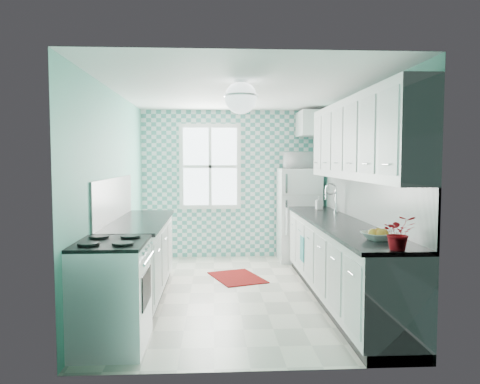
{
  "coord_description": "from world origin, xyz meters",
  "views": [
    {
      "loc": [
        -0.29,
        -5.77,
        1.67
      ],
      "look_at": [
        0.05,
        0.25,
        1.25
      ],
      "focal_mm": 35.0,
      "sensor_mm": 36.0,
      "label": 1
    }
  ],
  "objects": [
    {
      "name": "floor",
      "position": [
        0.0,
        0.0,
        -0.01
      ],
      "size": [
        3.0,
        4.4,
        0.02
      ],
      "primitive_type": "cube",
      "color": "beige",
      "rests_on": "ground"
    },
    {
      "name": "wall_left",
      "position": [
        -1.51,
        0.0,
        1.25
      ],
      "size": [
        0.02,
        4.4,
        2.5
      ],
      "primitive_type": "cube",
      "color": "#61BCA5",
      "rests_on": "floor"
    },
    {
      "name": "wall_back",
      "position": [
        0.0,
        2.21,
        1.25
      ],
      "size": [
        3.0,
        0.02,
        2.5
      ],
      "primitive_type": "cube",
      "color": "#61BCA5",
      "rests_on": "floor"
    },
    {
      "name": "countertop_right",
      "position": [
        1.19,
        -0.4,
        0.92
      ],
      "size": [
        0.63,
        3.6,
        0.04
      ],
      "primitive_type": "cube",
      "color": "black",
      "rests_on": "base_cabinets_right"
    },
    {
      "name": "base_cabinets_right",
      "position": [
        1.2,
        -0.4,
        0.45
      ],
      "size": [
        0.6,
        3.6,
        0.9
      ],
      "primitive_type": "cube",
      "color": "white",
      "rests_on": "floor"
    },
    {
      "name": "soap_bottle",
      "position": [
        1.25,
        0.97,
        1.04
      ],
      "size": [
        0.09,
        0.1,
        0.19
      ],
      "primitive_type": "imported",
      "rotation": [
        0.0,
        0.0,
        0.07
      ],
      "color": "#9BB8CB",
      "rests_on": "countertop_right"
    },
    {
      "name": "countertop_left",
      "position": [
        -1.19,
        -0.07,
        0.92
      ],
      "size": [
        0.63,
        2.15,
        0.04
      ],
      "primitive_type": "cube",
      "color": "black",
      "rests_on": "base_cabinets_left"
    },
    {
      "name": "microwave",
      "position": [
        1.11,
        1.82,
        1.66
      ],
      "size": [
        0.5,
        0.36,
        0.26
      ],
      "primitive_type": "imported",
      "rotation": [
        0.0,
        0.0,
        3.21
      ],
      "color": "white",
      "rests_on": "fridge"
    },
    {
      "name": "upper_cabinets_right",
      "position": [
        1.33,
        -0.6,
        1.9
      ],
      "size": [
        0.33,
        3.2,
        0.9
      ],
      "primitive_type": "cube",
      "color": "white",
      "rests_on": "wall_right"
    },
    {
      "name": "fridge",
      "position": [
        1.11,
        1.82,
        0.76
      ],
      "size": [
        0.66,
        0.66,
        1.52
      ],
      "rotation": [
        0.0,
        0.0,
        0.05
      ],
      "color": "silver",
      "rests_on": "floor"
    },
    {
      "name": "rug",
      "position": [
        0.04,
        0.72,
        0.01
      ],
      "size": [
        0.85,
        1.01,
        0.01
      ],
      "primitive_type": "cube",
      "rotation": [
        0.0,
        0.0,
        0.34
      ],
      "color": "#620706",
      "rests_on": "floor"
    },
    {
      "name": "wall_right",
      "position": [
        1.51,
        0.0,
        1.25
      ],
      "size": [
        0.02,
        4.4,
        2.5
      ],
      "primitive_type": "cube",
      "color": "#61BCA5",
      "rests_on": "floor"
    },
    {
      "name": "backsplash_right",
      "position": [
        1.49,
        -0.4,
        1.2
      ],
      "size": [
        0.02,
        3.6,
        0.51
      ],
      "primitive_type": "cube",
      "color": "white",
      "rests_on": "wall_right"
    },
    {
      "name": "base_cabinets_left",
      "position": [
        -1.2,
        -0.07,
        0.45
      ],
      "size": [
        0.6,
        2.15,
        0.9
      ],
      "primitive_type": "cube",
      "color": "white",
      "rests_on": "floor"
    },
    {
      "name": "accent_wall",
      "position": [
        0.0,
        2.19,
        1.25
      ],
      "size": [
        3.0,
        0.01,
        2.5
      ],
      "primitive_type": "cube",
      "color": "teal",
      "rests_on": "wall_back"
    },
    {
      "name": "potted_plant",
      "position": [
        1.2,
        -2.12,
        1.08
      ],
      "size": [
        0.29,
        0.26,
        0.29
      ],
      "primitive_type": "imported",
      "rotation": [
        0.0,
        0.0,
        -0.16
      ],
      "color": "#C31B3D",
      "rests_on": "countertop_right"
    },
    {
      "name": "ceiling_light",
      "position": [
        0.0,
        -0.8,
        2.32
      ],
      "size": [
        0.34,
        0.34,
        0.35
      ],
      "color": "silver",
      "rests_on": "ceiling"
    },
    {
      "name": "window",
      "position": [
        -0.35,
        2.16,
        1.55
      ],
      "size": [
        1.04,
        0.05,
        1.44
      ],
      "color": "white",
      "rests_on": "wall_back"
    },
    {
      "name": "dish_towel",
      "position": [
        0.89,
        0.36,
        0.48
      ],
      "size": [
        0.08,
        0.21,
        0.33
      ],
      "primitive_type": "cube",
      "rotation": [
        0.0,
        0.0,
        -0.32
      ],
      "color": "teal",
      "rests_on": "base_cabinets_right"
    },
    {
      "name": "stove",
      "position": [
        -1.2,
        -1.63,
        0.49
      ],
      "size": [
        0.62,
        0.77,
        0.93
      ],
      "rotation": [
        0.0,
        0.0,
        -0.03
      ],
      "color": "white",
      "rests_on": "floor"
    },
    {
      "name": "backsplash_left",
      "position": [
        -1.49,
        -0.07,
        1.2
      ],
      "size": [
        0.02,
        2.15,
        0.51
      ],
      "primitive_type": "cube",
      "color": "white",
      "rests_on": "wall_left"
    },
    {
      "name": "sink",
      "position": [
        1.2,
        0.47,
        0.93
      ],
      "size": [
        0.48,
        0.4,
        0.53
      ],
      "rotation": [
        0.0,
        0.0,
        0.04
      ],
      "color": "silver",
      "rests_on": "countertop_right"
    },
    {
      "name": "ceiling",
      "position": [
        0.0,
        0.0,
        2.51
      ],
      "size": [
        3.0,
        4.4,
        0.02
      ],
      "primitive_type": "cube",
      "color": "white",
      "rests_on": "wall_back"
    },
    {
      "name": "wall_front",
      "position": [
        0.0,
        -2.21,
        1.25
      ],
      "size": [
        3.0,
        0.02,
        2.5
      ],
      "primitive_type": "cube",
      "color": "#61BCA5",
      "rests_on": "floor"
    },
    {
      "name": "fruit_bowl",
      "position": [
        1.2,
        -1.65,
        0.98
      ],
      "size": [
        0.34,
        0.34,
        0.07
      ],
      "primitive_type": "imported",
      "rotation": [
        0.0,
        0.0,
        0.2
      ],
      "color": "white",
      "rests_on": "countertop_right"
    },
    {
      "name": "upper_cabinet_fridge",
      "position": [
        1.3,
        1.83,
        2.25
      ],
      "size": [
        0.4,
        0.74,
        0.4
      ],
      "primitive_type": "cube",
      "color": "white",
      "rests_on": "wall_right"
    }
  ]
}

